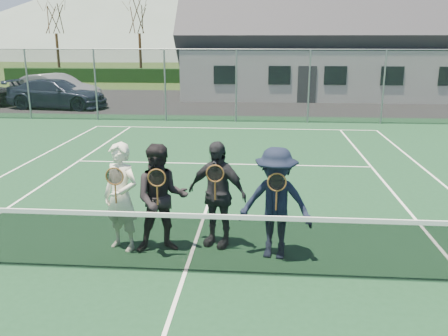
# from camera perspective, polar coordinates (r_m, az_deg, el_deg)

# --- Properties ---
(ground) EXTENTS (220.00, 220.00, 0.00)m
(ground) POSITION_cam_1_polar(r_m,az_deg,el_deg) (26.62, 2.24, 7.90)
(ground) COLOR #2A4217
(ground) RESTS_ON ground
(court_surface) EXTENTS (30.00, 30.00, 0.02)m
(court_surface) POSITION_cam_1_polar(r_m,az_deg,el_deg) (7.31, -4.68, -12.49)
(court_surface) COLOR #14381E
(court_surface) RESTS_ON ground
(tarmac_carpark) EXTENTS (40.00, 12.00, 0.01)m
(tarmac_carpark) POSITION_cam_1_polar(r_m,az_deg,el_deg) (27.08, -6.33, 7.96)
(tarmac_carpark) COLOR black
(tarmac_carpark) RESTS_ON ground
(hedge_row) EXTENTS (40.00, 1.20, 1.10)m
(hedge_row) POSITION_cam_1_polar(r_m,az_deg,el_deg) (38.50, 3.03, 10.99)
(hedge_row) COLOR black
(hedge_row) RESTS_ON ground
(hill_west) EXTENTS (110.00, 110.00, 18.00)m
(hill_west) POSITION_cam_1_polar(r_m,az_deg,el_deg) (104.83, -10.31, 18.09)
(hill_west) COLOR slate
(hill_west) RESTS_ON ground
(car_b) EXTENTS (5.23, 3.37, 1.63)m
(car_b) POSITION_cam_1_polar(r_m,az_deg,el_deg) (26.86, -19.58, 8.86)
(car_b) COLOR gray
(car_b) RESTS_ON ground
(car_c) EXTENTS (5.21, 2.54, 1.46)m
(car_c) POSITION_cam_1_polar(r_m,az_deg,el_deg) (25.60, -19.41, 8.41)
(car_c) COLOR #1B2336
(car_c) RESTS_ON ground
(court_markings) EXTENTS (11.03, 23.83, 0.01)m
(court_markings) POSITION_cam_1_polar(r_m,az_deg,el_deg) (7.30, -4.69, -12.38)
(court_markings) COLOR white
(court_markings) RESTS_ON court_surface
(tennis_net) EXTENTS (11.68, 0.08, 1.10)m
(tennis_net) POSITION_cam_1_polar(r_m,az_deg,el_deg) (7.08, -4.78, -8.69)
(tennis_net) COLOR slate
(tennis_net) RESTS_ON ground
(perimeter_fence) EXTENTS (30.07, 0.07, 3.02)m
(perimeter_fence) POSITION_cam_1_polar(r_m,az_deg,el_deg) (20.00, 1.47, 9.86)
(perimeter_fence) COLOR slate
(perimeter_fence) RESTS_ON ground
(clubhouse) EXTENTS (15.60, 8.20, 7.70)m
(clubhouse) POSITION_cam_1_polar(r_m,az_deg,el_deg) (30.52, 10.49, 16.12)
(clubhouse) COLOR silver
(clubhouse) RESTS_ON ground
(tree_a) EXTENTS (3.20, 3.20, 7.77)m
(tree_a) POSITION_cam_1_polar(r_m,az_deg,el_deg) (43.00, -19.78, 17.60)
(tree_a) COLOR #3A2415
(tree_a) RESTS_ON ground
(tree_b) EXTENTS (3.20, 3.20, 7.77)m
(tree_b) POSITION_cam_1_polar(r_m,az_deg,el_deg) (40.72, -10.27, 18.39)
(tree_b) COLOR #3A2115
(tree_b) RESTS_ON ground
(tree_c) EXTENTS (3.20, 3.20, 7.77)m
(tree_c) POSITION_cam_1_polar(r_m,az_deg,el_deg) (39.46, 6.25, 18.65)
(tree_c) COLOR #382614
(tree_c) RESTS_ON ground
(tree_d) EXTENTS (3.20, 3.20, 7.77)m
(tree_d) POSITION_cam_1_polar(r_m,az_deg,el_deg) (40.93, 21.10, 17.64)
(tree_d) COLOR #3A2215
(tree_d) RESTS_ON ground
(player_a) EXTENTS (0.78, 0.66, 1.80)m
(player_a) POSITION_cam_1_polar(r_m,az_deg,el_deg) (7.90, -12.27, -3.43)
(player_a) COLOR white
(player_a) RESTS_ON court_surface
(player_b) EXTENTS (1.00, 0.85, 1.80)m
(player_b) POSITION_cam_1_polar(r_m,az_deg,el_deg) (7.72, -7.54, -3.67)
(player_b) COLOR black
(player_b) RESTS_ON court_surface
(player_c) EXTENTS (1.14, 0.80, 1.80)m
(player_c) POSITION_cam_1_polar(r_m,az_deg,el_deg) (7.88, -0.87, -3.13)
(player_c) COLOR black
(player_c) RESTS_ON court_surface
(player_d) EXTENTS (1.27, 0.88, 1.80)m
(player_d) POSITION_cam_1_polar(r_m,az_deg,el_deg) (7.47, 6.23, -4.26)
(player_d) COLOR black
(player_d) RESTS_ON court_surface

